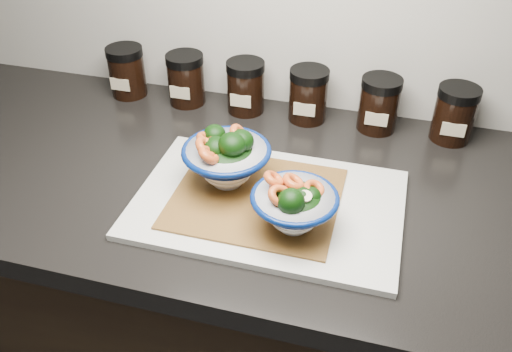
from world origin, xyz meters
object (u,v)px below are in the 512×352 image
(spice_jar_e, at_px, (379,104))
(spice_jar_c, at_px, (246,87))
(spice_jar_a, at_px, (127,71))
(cutting_board, at_px, (268,204))
(bowl_left, at_px, (226,158))
(bowl_right, at_px, (294,205))
(spice_jar_d, at_px, (308,95))
(spice_jar_b, at_px, (186,79))
(spice_jar_f, at_px, (455,114))

(spice_jar_e, bearing_deg, spice_jar_c, 180.00)
(spice_jar_a, height_order, spice_jar_e, same)
(cutting_board, xyz_separation_m, bowl_left, (-0.08, 0.03, 0.06))
(bowl_right, relative_size, spice_jar_d, 1.22)
(spice_jar_e, bearing_deg, spice_jar_a, 180.00)
(bowl_left, bearing_deg, spice_jar_e, 49.93)
(bowl_left, height_order, spice_jar_b, bowl_left)
(spice_jar_d, bearing_deg, spice_jar_c, 180.00)
(bowl_left, relative_size, spice_jar_d, 1.37)
(spice_jar_b, height_order, spice_jar_c, same)
(spice_jar_a, bearing_deg, spice_jar_d, 0.00)
(spice_jar_d, bearing_deg, bowl_left, -107.64)
(spice_jar_a, relative_size, spice_jar_f, 1.00)
(spice_jar_b, xyz_separation_m, spice_jar_d, (0.27, 0.00, 0.00))
(cutting_board, relative_size, spice_jar_b, 3.98)
(bowl_right, height_order, spice_jar_f, bowl_right)
(spice_jar_c, height_order, spice_jar_e, same)
(bowl_left, relative_size, spice_jar_a, 1.37)
(cutting_board, distance_m, bowl_right, 0.09)
(spice_jar_b, distance_m, spice_jar_c, 0.14)
(spice_jar_f, bearing_deg, spice_jar_e, 180.00)
(bowl_right, height_order, spice_jar_d, bowl_right)
(cutting_board, bearing_deg, spice_jar_c, 112.84)
(spice_jar_a, bearing_deg, bowl_left, -40.52)
(spice_jar_b, bearing_deg, spice_jar_a, 180.00)
(cutting_board, relative_size, bowl_left, 2.91)
(bowl_right, distance_m, spice_jar_e, 0.38)
(bowl_left, xyz_separation_m, spice_jar_c, (-0.05, 0.28, -0.01))
(spice_jar_c, bearing_deg, spice_jar_b, 180.00)
(bowl_left, bearing_deg, spice_jar_a, 139.48)
(spice_jar_a, bearing_deg, bowl_right, -38.05)
(spice_jar_b, bearing_deg, spice_jar_d, 0.00)
(spice_jar_b, xyz_separation_m, spice_jar_e, (0.42, 0.00, 0.00))
(bowl_left, relative_size, spice_jar_c, 1.37)
(bowl_right, height_order, spice_jar_b, bowl_right)
(spice_jar_d, height_order, spice_jar_e, same)
(spice_jar_c, relative_size, spice_jar_d, 1.00)
(spice_jar_a, distance_m, spice_jar_b, 0.14)
(cutting_board, xyz_separation_m, bowl_right, (0.06, -0.06, 0.05))
(spice_jar_e, bearing_deg, cutting_board, -116.31)
(spice_jar_e, bearing_deg, spice_jar_d, 180.00)
(bowl_left, distance_m, spice_jar_c, 0.28)
(bowl_left, xyz_separation_m, spice_jar_a, (-0.33, 0.28, -0.01))
(cutting_board, xyz_separation_m, spice_jar_b, (-0.27, 0.31, 0.05))
(bowl_left, bearing_deg, spice_jar_b, 123.44)
(bowl_right, relative_size, spice_jar_a, 1.22)
(bowl_left, bearing_deg, spice_jar_f, 36.15)
(spice_jar_a, bearing_deg, spice_jar_c, 0.00)
(bowl_left, bearing_deg, spice_jar_d, 72.36)
(spice_jar_f, bearing_deg, spice_jar_b, 180.00)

